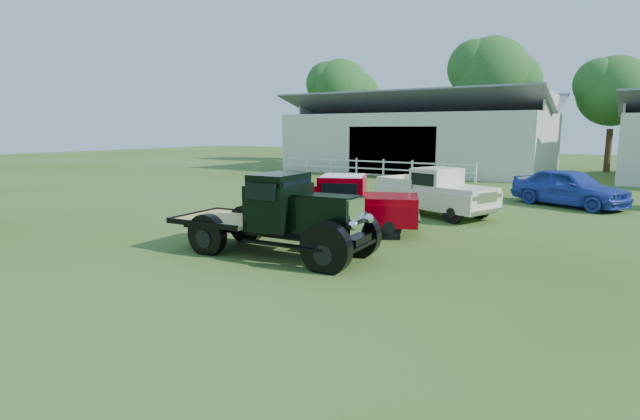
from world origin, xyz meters
The scene contains 10 objects.
ground centered at (0.00, 0.00, 0.00)m, with size 120.00×120.00×0.00m, color #2F4C11.
shed_left centered at (-7.00, 26.00, 2.80)m, with size 18.80×10.20×5.60m, color beige, non-canonical shape.
fence_rail centered at (-8.00, 20.00, 0.60)m, with size 14.20×0.16×1.20m, color white, non-canonical shape.
tree_a centered at (-18.00, 33.00, 5.25)m, with size 6.30×6.30×10.50m, color #154F13, non-canonical shape.
tree_b centered at (-4.00, 34.00, 5.75)m, with size 6.90×6.90×11.50m, color #154F13, non-canonical shape.
tree_c centered at (5.00, 33.00, 4.50)m, with size 5.40×5.40×9.00m, color #154F13, non-canonical shape.
vintage_flatbed centered at (-0.41, 0.12, 1.03)m, with size 5.21×2.07×2.07m, color black, non-canonical shape.
red_pickup centered at (-0.47, 3.34, 0.89)m, with size 4.89×1.88×1.78m, color #98000C, non-canonical shape.
white_pickup centered at (0.88, 7.89, 0.86)m, with size 4.67×1.81×1.72m, color beige, non-canonical shape.
misc_car_blue centered at (4.78, 12.93, 0.78)m, with size 1.84×4.57×1.56m, color #253DA7.
Camera 1 is at (7.19, -9.63, 3.16)m, focal length 28.00 mm.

